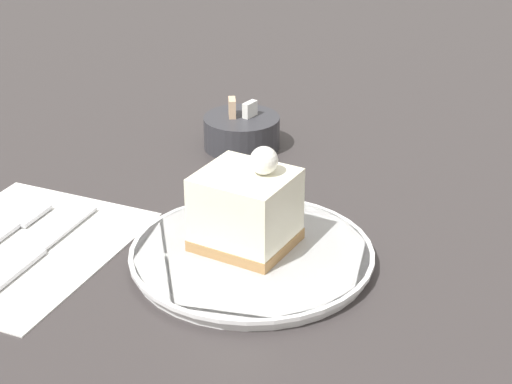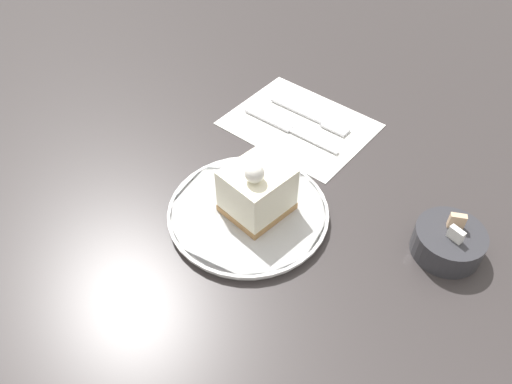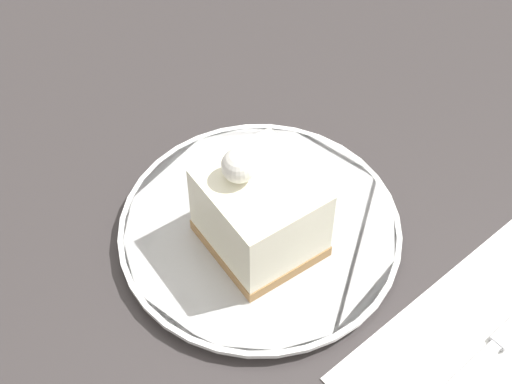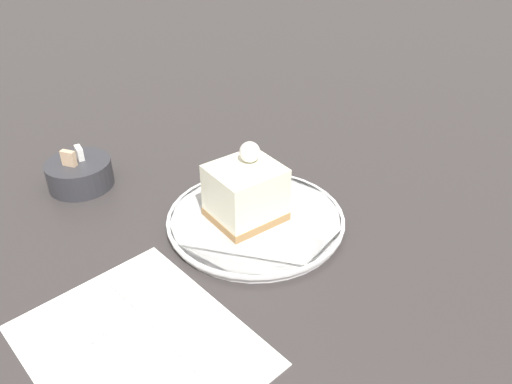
% 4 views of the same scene
% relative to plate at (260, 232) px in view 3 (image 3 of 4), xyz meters
% --- Properties ---
extents(ground_plane, '(4.00, 4.00, 0.00)m').
position_rel_plate_xyz_m(ground_plane, '(0.01, -0.01, -0.01)').
color(ground_plane, '#383333').
extents(plate, '(0.22, 0.22, 0.01)m').
position_rel_plate_xyz_m(plate, '(0.00, 0.00, 0.00)').
color(plate, white).
rests_on(plate, ground_plane).
extents(cake_slice, '(0.10, 0.10, 0.10)m').
position_rel_plate_xyz_m(cake_slice, '(-0.01, 0.01, 0.04)').
color(cake_slice, '#9E7547').
rests_on(cake_slice, plate).
extents(knife, '(0.04, 0.18, 0.00)m').
position_rel_plate_xyz_m(knife, '(-0.20, -0.05, -0.00)').
color(knife, silver).
rests_on(knife, napkin).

